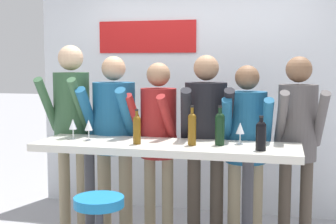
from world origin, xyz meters
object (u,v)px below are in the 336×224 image
person_center_left (158,131)px  person_center (206,129)px  person_far_left (71,117)px  tasting_table (165,163)px  person_left (114,127)px  wine_bottle_3 (192,127)px  wine_bottle_0 (261,134)px  person_center_right (246,137)px  wine_glass_1 (89,126)px  wine_bottle_2 (220,127)px  wine_glass_0 (240,129)px  wine_bottle_1 (137,128)px  wine_glass_2 (73,125)px  person_right (297,131)px

person_center_left → person_center: bearing=9.9°
person_far_left → person_center_left: person_far_left is taller
tasting_table → person_center_left: (-0.18, 0.45, 0.20)m
tasting_table → person_left: (-0.61, 0.44, 0.22)m
person_center → wine_bottle_3: size_ratio=5.44×
person_left → wine_bottle_0: (1.39, -0.57, 0.07)m
person_left → person_center: bearing=2.9°
person_center_right → wine_glass_1: bearing=-165.4°
person_left → wine_glass_1: person_left is taller
wine_bottle_2 → wine_glass_0: (0.15, 0.08, -0.02)m
person_center_right → wine_glass_0: person_center_right is taller
person_center_right → wine_bottle_1: size_ratio=5.78×
tasting_table → person_far_left: person_far_left is taller
person_center_left → wine_bottle_1: bearing=-85.1°
person_center_left → wine_bottle_2: person_center_left is taller
person_center_right → wine_bottle_3: (-0.39, -0.51, 0.14)m
wine_bottle_1 → wine_bottle_3: (0.45, 0.05, 0.01)m
person_left → person_center_right: person_left is taller
person_left → wine_glass_2: size_ratio=9.81×
person_far_left → wine_glass_0: 1.67m
person_center → wine_glass_2: (-1.09, -0.44, 0.06)m
tasting_table → person_far_left: 1.17m
tasting_table → person_center: bearing=60.5°
person_right → person_center_right: bearing=175.9°
person_right → wine_bottle_0: person_right is taller
person_left → wine_glass_1: 0.46m
wine_bottle_3 → person_center_right: bearing=52.6°
person_left → wine_bottle_0: 1.50m
person_far_left → wine_bottle_1: 0.98m
wine_bottle_2 → wine_glass_1: 1.11m
wine_bottle_3 → wine_glass_1: wine_bottle_3 is taller
person_right → wine_bottle_0: bearing=-121.9°
wine_bottle_2 → wine_glass_2: size_ratio=1.79×
person_right → wine_bottle_1: 1.40m
person_left → wine_bottle_3: bearing=-27.7°
person_center → wine_bottle_3: bearing=-105.3°
person_left → person_center_right: (1.23, 0.04, -0.05)m
wine_bottle_2 → person_left: bearing=158.7°
person_center → person_center_right: 0.36m
person_center → wine_glass_2: person_center is taller
wine_bottle_2 → person_far_left: bearing=164.5°
person_center_right → wine_bottle_1: bearing=-152.3°
wine_bottle_1 → wine_glass_2: size_ratio=1.62×
person_center_left → wine_bottle_3: 0.64m
wine_glass_1 → wine_glass_2: bearing=168.7°
tasting_table → wine_bottle_3: (0.23, -0.03, 0.31)m
person_far_left → person_center: bearing=0.6°
person_right → wine_bottle_2: (-0.61, -0.48, 0.08)m
wine_bottle_1 → wine_glass_0: 0.84m
wine_bottle_0 → wine_bottle_2: wine_bottle_2 is taller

